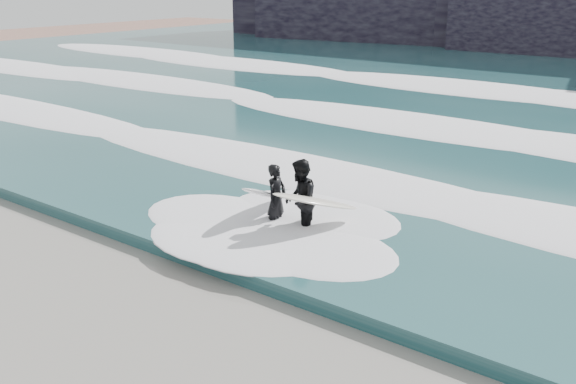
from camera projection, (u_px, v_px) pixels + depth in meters
name	position (u px, v px, depth m)	size (l,w,h in m)	color
ground	(120.00, 370.00, 9.16)	(120.00, 120.00, 0.00)	#8E5D4A
foam_near	(411.00, 187.00, 15.83)	(60.00, 3.20, 0.20)	white
foam_mid	(509.00, 134.00, 21.10)	(60.00, 4.00, 0.24)	white
surfer_left	(273.00, 198.00, 13.91)	(1.15, 2.03, 1.55)	black
surfer_right	(302.00, 200.00, 13.44)	(1.60, 2.12, 1.75)	black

